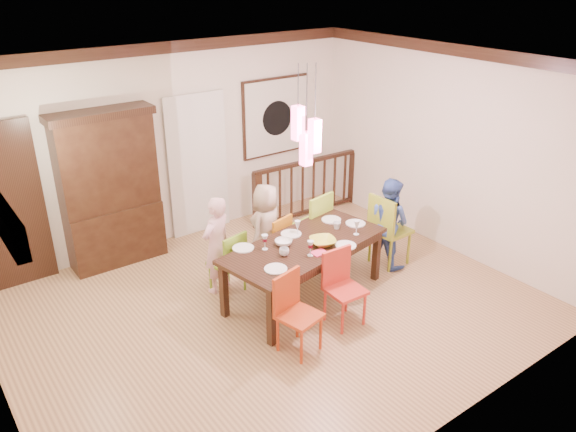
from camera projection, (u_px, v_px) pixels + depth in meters
floor at (273, 307)px, 6.89m from camera, size 6.00×6.00×0.00m
ceiling at (270, 67)px, 5.69m from camera, size 6.00×6.00×0.00m
wall_back at (173, 145)px, 8.12m from camera, size 6.00×0.00×6.00m
wall_right at (446, 150)px, 7.91m from camera, size 0.00×5.00×5.00m
crown_molding at (270, 75)px, 5.72m from camera, size 6.00×5.00×0.16m
panel_door at (1, 211)px, 6.95m from camera, size 1.04×0.07×2.24m
white_doorway at (198, 167)px, 8.45m from camera, size 0.97×0.05×2.22m
painting at (276, 117)px, 9.00m from camera, size 1.25×0.06×1.25m
pendant_cluster at (306, 135)px, 6.25m from camera, size 0.27×0.21×1.14m
dining_table at (305, 250)px, 6.85m from camera, size 2.23×1.30×0.75m
chair_far_left at (227, 258)px, 7.05m from camera, size 0.45×0.45×0.84m
chair_far_mid at (273, 239)px, 7.52m from camera, size 0.46×0.46×0.84m
chair_far_right at (310, 221)px, 7.81m from camera, size 0.53×0.53×1.01m
chair_near_left at (300, 310)px, 5.93m from camera, size 0.49×0.49×0.90m
chair_near_mid at (346, 285)px, 6.40m from camera, size 0.42×0.42×0.89m
chair_end_right at (391, 224)px, 7.68m from camera, size 0.48×0.48×1.03m
china_hutch at (110, 189)px, 7.55m from camera, size 1.36×0.46×2.16m
balustrade at (308, 186)px, 9.23m from camera, size 2.08×0.16×0.96m
person_far_left at (217, 245)px, 7.02m from camera, size 0.54×0.45×1.28m
person_far_mid at (266, 229)px, 7.48m from camera, size 0.72×0.62×1.25m
person_end_right at (389, 222)px, 7.64m from camera, size 0.52×0.65×1.27m
serving_bowl at (323, 242)px, 6.78m from camera, size 0.40×0.40×0.08m
small_bowl at (284, 243)px, 6.77m from camera, size 0.24×0.24×0.07m
cup_left at (284, 252)px, 6.52m from camera, size 0.15×0.15×0.09m
cup_right at (337, 225)px, 7.17m from camera, size 0.12×0.12×0.09m
plate_far_left at (243, 248)px, 6.69m from camera, size 0.26×0.26×0.01m
plate_far_mid at (291, 234)px, 7.04m from camera, size 0.26×0.26×0.01m
plate_far_right at (331, 220)px, 7.42m from camera, size 0.26×0.26×0.01m
plate_near_left at (276, 269)px, 6.24m from camera, size 0.26×0.26×0.01m
plate_near_mid at (345, 245)px, 6.75m from camera, size 0.26×0.26×0.01m
plate_end_right at (356, 223)px, 7.32m from camera, size 0.26×0.26×0.01m
wine_glass_a at (265, 242)px, 6.64m from camera, size 0.08×0.08×0.19m
wine_glass_b at (298, 228)px, 7.00m from camera, size 0.08×0.08×0.19m
wine_glass_c at (310, 248)px, 6.50m from camera, size 0.08×0.08×0.19m
wine_glass_d at (357, 228)px, 7.00m from camera, size 0.08×0.08×0.19m
napkin at (319, 253)px, 6.58m from camera, size 0.18×0.14×0.01m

